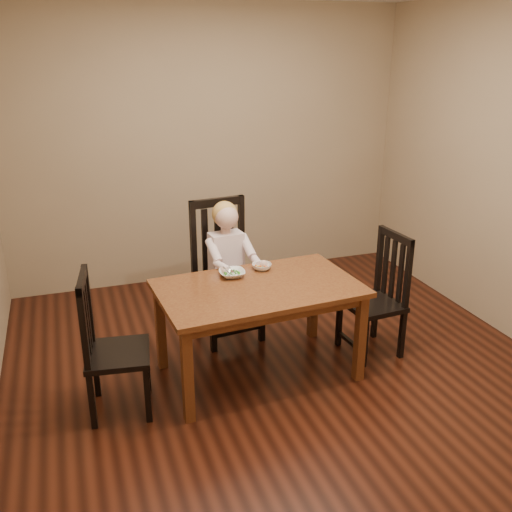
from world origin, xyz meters
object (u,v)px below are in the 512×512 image
object	(u,v)px
bowl_peas	(232,274)
bowl_veg	(262,267)
chair_right	(378,297)
chair_left	(110,347)
dining_table	(259,296)
toddler	(227,257)
chair_child	(225,273)

from	to	relation	value
bowl_peas	bowl_veg	xyz separation A→B (m)	(0.25, 0.06, -0.00)
chair_right	bowl_veg	distance (m)	0.94
chair_left	chair_right	world-z (taller)	chair_left
dining_table	bowl_veg	distance (m)	0.33
dining_table	chair_left	bearing A→B (deg)	-173.96
toddler	bowl_peas	world-z (taller)	toddler
chair_left	chair_child	bearing A→B (deg)	136.59
dining_table	toddler	distance (m)	0.64
chair_right	bowl_peas	xyz separation A→B (m)	(-1.12, 0.21, 0.26)
toddler	bowl_peas	xyz separation A→B (m)	(-0.08, -0.41, 0.03)
chair_right	bowl_peas	bearing A→B (deg)	74.92
chair_left	toddler	world-z (taller)	toddler
bowl_veg	toddler	bearing A→B (deg)	115.98
chair_right	toddler	bearing A→B (deg)	54.53
bowl_peas	bowl_veg	bearing A→B (deg)	13.49
dining_table	bowl_veg	size ratio (longest dim) A/B	9.94
chair_right	toddler	xyz separation A→B (m)	(-1.03, 0.62, 0.23)
bowl_veg	chair_left	bearing A→B (deg)	-161.42
dining_table	chair_child	xyz separation A→B (m)	(-0.05, 0.69, -0.08)
chair_child	toddler	distance (m)	0.17
chair_child	chair_right	bearing A→B (deg)	140.84
toddler	bowl_peas	bearing A→B (deg)	72.45
bowl_peas	bowl_veg	distance (m)	0.26
dining_table	toddler	size ratio (longest dim) A/B	2.42
dining_table	chair_left	xyz separation A→B (m)	(-1.06, -0.11, -0.15)
chair_left	bowl_veg	xyz separation A→B (m)	(1.19, 0.40, 0.26)
chair_right	bowl_peas	distance (m)	1.16
chair_right	bowl_peas	world-z (taller)	chair_right
chair_left	toddler	bearing A→B (deg)	134.37
chair_right	bowl_veg	world-z (taller)	chair_right
chair_child	chair_right	distance (m)	1.24
chair_child	bowl_veg	world-z (taller)	chair_child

